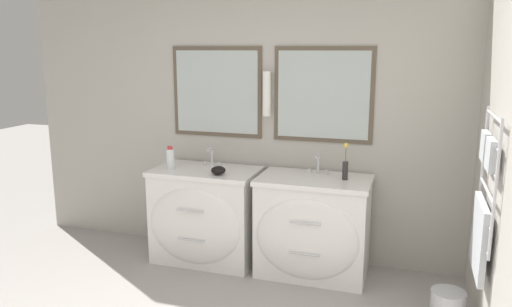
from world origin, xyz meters
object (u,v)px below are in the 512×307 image
object	(u,v)px
toiletry_bottle	(170,159)
amenity_bowl	(218,170)
vanity_right	(312,227)
vanity_left	(205,215)
flower_vase	(345,166)

from	to	relation	value
toiletry_bottle	amenity_bowl	world-z (taller)	toiletry_bottle
vanity_right	amenity_bowl	world-z (taller)	amenity_bowl
vanity_left	flower_vase	size ratio (longest dim) A/B	3.05
toiletry_bottle	vanity_left	bearing A→B (deg)	10.88
vanity_left	vanity_right	xyz separation A→B (m)	(0.95, 0.00, 0.00)
vanity_right	amenity_bowl	distance (m)	0.90
vanity_right	vanity_left	bearing A→B (deg)	180.00
vanity_right	flower_vase	world-z (taller)	flower_vase
toiletry_bottle	flower_vase	xyz separation A→B (m)	(1.47, 0.11, 0.02)
amenity_bowl	flower_vase	distance (m)	1.03
amenity_bowl	toiletry_bottle	bearing A→B (deg)	174.17
amenity_bowl	flower_vase	xyz separation A→B (m)	(1.01, 0.16, 0.08)
amenity_bowl	flower_vase	world-z (taller)	flower_vase
vanity_left	flower_vase	distance (m)	1.30
vanity_right	toiletry_bottle	world-z (taller)	toiletry_bottle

